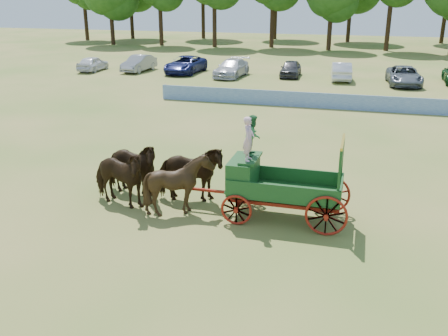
% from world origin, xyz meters
% --- Properties ---
extents(ground, '(160.00, 160.00, 0.00)m').
position_xyz_m(ground, '(0.00, 0.00, 0.00)').
color(ground, '#9A7F45').
rests_on(ground, ground).
extents(horse_lead_left, '(2.83, 1.81, 2.21)m').
position_xyz_m(horse_lead_left, '(-8.16, -0.64, 1.11)').
color(horse_lead_left, '#331F0E').
rests_on(horse_lead_left, ground).
extents(horse_lead_right, '(2.78, 1.62, 2.21)m').
position_xyz_m(horse_lead_right, '(-8.16, 0.46, 1.11)').
color(horse_lead_right, '#331F0E').
rests_on(horse_lead_right, ground).
extents(horse_wheel_left, '(2.38, 2.21, 2.22)m').
position_xyz_m(horse_wheel_left, '(-5.76, -0.64, 1.11)').
color(horse_wheel_left, '#331F0E').
rests_on(horse_wheel_left, ground).
extents(horse_wheel_right, '(2.79, 1.65, 2.21)m').
position_xyz_m(horse_wheel_right, '(-5.76, 0.46, 1.11)').
color(horse_wheel_right, '#331F0E').
rests_on(horse_wheel_right, ground).
extents(farm_dray, '(6.00, 2.00, 3.66)m').
position_xyz_m(farm_dray, '(-2.78, -0.07, 1.57)').
color(farm_dray, maroon).
rests_on(farm_dray, ground).
extents(sponsor_banner, '(26.00, 0.08, 1.05)m').
position_xyz_m(sponsor_banner, '(-1.00, 18.00, 0.53)').
color(sponsor_banner, '#1B4995').
rests_on(sponsor_banner, ground).
extents(parked_cars, '(36.26, 7.79, 1.64)m').
position_xyz_m(parked_cars, '(-7.65, 29.89, 0.79)').
color(parked_cars, silver).
rests_on(parked_cars, ground).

